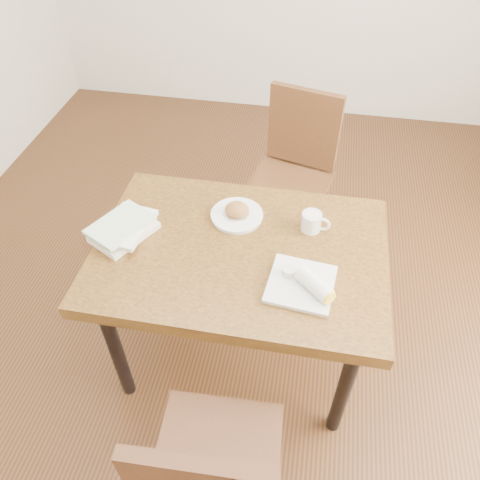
% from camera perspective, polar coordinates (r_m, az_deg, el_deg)
% --- Properties ---
extents(ground, '(4.00, 5.00, 0.01)m').
position_cam_1_polar(ground, '(2.48, 0.00, -13.29)').
color(ground, '#472814').
rests_on(ground, ground).
extents(room_walls, '(4.02, 5.02, 2.80)m').
position_cam_1_polar(room_walls, '(1.38, 0.00, 25.14)').
color(room_walls, beige).
rests_on(room_walls, ground).
extents(table, '(1.17, 0.82, 0.75)m').
position_cam_1_polar(table, '(1.94, 0.00, -2.83)').
color(table, brown).
rests_on(table, ground).
extents(chair_near, '(0.44, 0.44, 0.95)m').
position_cam_1_polar(chair_near, '(1.64, -3.47, -26.78)').
color(chair_near, '#442513').
rests_on(chair_near, ground).
extents(chair_far, '(0.51, 0.51, 0.95)m').
position_cam_1_polar(chair_far, '(2.66, 6.64, 8.98)').
color(chair_far, '#4F2E16').
rests_on(chair_far, ground).
extents(plate_scone, '(0.22, 0.22, 0.07)m').
position_cam_1_polar(plate_scone, '(2.00, -0.38, 3.27)').
color(plate_scone, white).
rests_on(plate_scone, table).
extents(coffee_mug, '(0.12, 0.08, 0.08)m').
position_cam_1_polar(coffee_mug, '(1.95, 8.80, 2.24)').
color(coffee_mug, white).
rests_on(coffee_mug, table).
extents(plate_burrito, '(0.26, 0.26, 0.08)m').
position_cam_1_polar(plate_burrito, '(1.74, 7.95, -5.34)').
color(plate_burrito, white).
rests_on(plate_burrito, table).
extents(book_stack, '(0.28, 0.31, 0.07)m').
position_cam_1_polar(book_stack, '(1.97, -13.95, 1.39)').
color(book_stack, white).
rests_on(book_stack, table).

